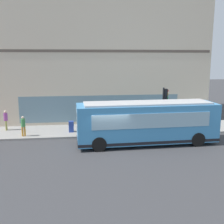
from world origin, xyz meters
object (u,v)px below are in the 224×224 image
object	(u,v)px
traffic_light_near_corner	(165,101)
fire_hydrant	(88,122)
city_bus_nearside	(147,123)
pedestrian_near_building_entrance	(23,125)
pedestrian_by_light_pole	(6,119)
newspaper_vending_box	(71,126)

from	to	relation	value
traffic_light_near_corner	fire_hydrant	size ratio (longest dim) A/B	4.95
city_bus_nearside	pedestrian_near_building_entrance	size ratio (longest dim) A/B	6.35
city_bus_nearside	pedestrian_near_building_entrance	xyz separation A→B (m)	(2.62, 9.15, -0.49)
traffic_light_near_corner	pedestrian_by_light_pole	bearing A→B (deg)	80.90
traffic_light_near_corner	newspaper_vending_box	xyz separation A→B (m)	(0.85, 7.62, -2.10)
fire_hydrant	pedestrian_near_building_entrance	bearing A→B (deg)	118.78
city_bus_nearside	newspaper_vending_box	distance (m)	6.54
city_bus_nearside	fire_hydrant	world-z (taller)	city_bus_nearside
traffic_light_near_corner	newspaper_vending_box	size ratio (longest dim) A/B	4.07
pedestrian_by_light_pole	newspaper_vending_box	bearing A→B (deg)	-102.86
traffic_light_near_corner	newspaper_vending_box	world-z (taller)	traffic_light_near_corner
pedestrian_by_light_pole	city_bus_nearside	bearing A→B (deg)	-113.18
traffic_light_near_corner	pedestrian_by_light_pole	world-z (taller)	traffic_light_near_corner
pedestrian_by_light_pole	newspaper_vending_box	xyz separation A→B (m)	(-1.25, -5.48, -0.52)
traffic_light_near_corner	pedestrian_by_light_pole	size ratio (longest dim) A/B	2.16
traffic_light_near_corner	newspaper_vending_box	distance (m)	7.95
traffic_light_near_corner	pedestrian_near_building_entrance	bearing A→B (deg)	89.86
city_bus_nearside	fire_hydrant	size ratio (longest dim) A/B	13.66
pedestrian_near_building_entrance	traffic_light_near_corner	bearing A→B (deg)	-90.14
city_bus_nearside	traffic_light_near_corner	distance (m)	3.55
fire_hydrant	pedestrian_by_light_pole	xyz separation A→B (m)	(-0.72, 6.89, 0.61)
traffic_light_near_corner	fire_hydrant	world-z (taller)	traffic_light_near_corner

